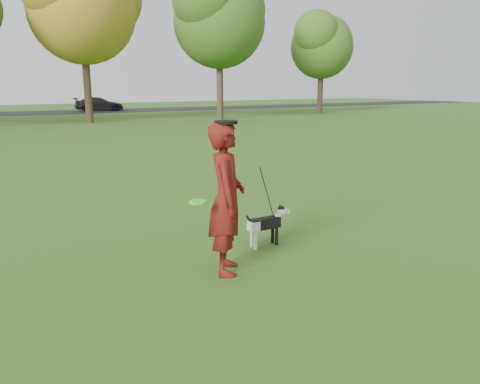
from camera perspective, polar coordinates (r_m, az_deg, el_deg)
ground at (r=6.86m, az=-0.07°, el=-8.23°), size 120.00×120.00×0.00m
road at (r=45.70m, az=-26.63°, el=8.53°), size 120.00×7.00×0.02m
man at (r=6.15m, az=-1.66°, el=-0.84°), size 0.78×0.88×2.03m
dog at (r=7.35m, az=3.40°, el=-3.65°), size 0.83×0.17×0.63m
car_right at (r=46.92m, az=-16.81°, el=10.23°), size 4.65×2.37×1.29m
man_held_items at (r=6.80m, az=3.32°, el=-0.30°), size 1.76×0.82×1.62m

